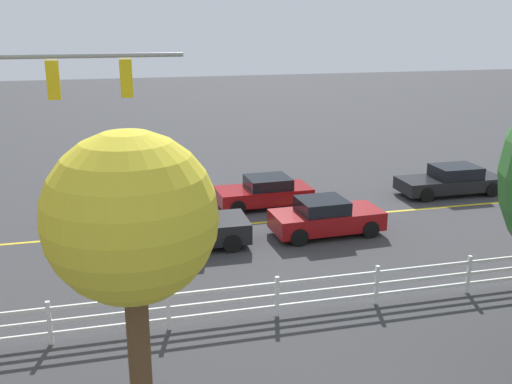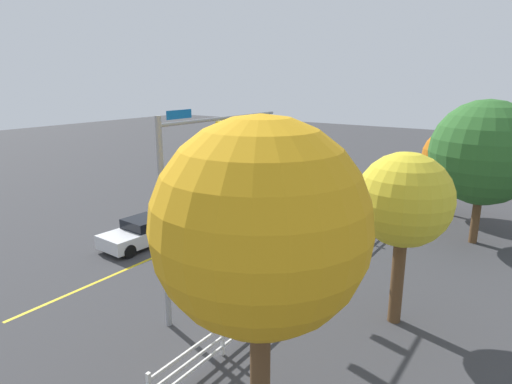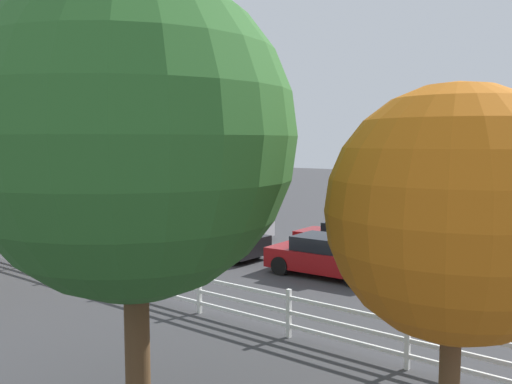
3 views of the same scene
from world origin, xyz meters
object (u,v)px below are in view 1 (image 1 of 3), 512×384
car_3 (326,217)px  car_4 (264,192)px  car_1 (451,181)px  tree_2 (131,220)px  car_2 (184,228)px  car_0 (120,204)px

car_3 → car_4: car_3 is taller
car_1 → tree_2: size_ratio=0.81×
car_3 → tree_2: size_ratio=0.70×
car_3 → tree_2: 12.31m
car_1 → car_2: 13.07m
car_3 → tree_2: (7.25, 9.25, 3.65)m
car_2 → car_4: (-3.92, -3.78, -0.07)m
car_2 → tree_2: size_ratio=0.74×
car_1 → car_4: car_1 is taller
car_3 → car_4: bearing=106.7°
car_0 → tree_2: bearing=93.6°
car_2 → car_3: 5.24m
car_4 → car_2: bearing=41.7°
car_2 → car_4: 5.44m
car_1 → car_2: (12.61, 3.45, 0.07)m
car_1 → tree_2: (14.62, 12.73, 3.68)m
car_2 → car_3: car_2 is taller
car_2 → tree_2: tree_2 is taller
car_2 → car_4: size_ratio=1.09×
car_3 → car_2: bearing=177.3°
car_4 → tree_2: tree_2 is taller
tree_2 → car_4: bearing=-114.4°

